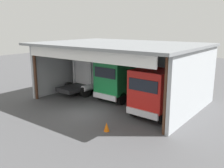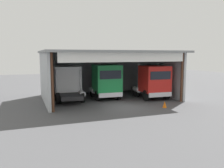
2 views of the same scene
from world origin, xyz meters
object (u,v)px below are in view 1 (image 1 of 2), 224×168
(oil_drum, at_px, (161,92))
(truck_white_center_bay, at_px, (89,74))
(truck_green_yard_outside, at_px, (116,79))
(truck_red_right_bay, at_px, (155,92))
(tool_cart, at_px, (156,89))
(traffic_cone, at_px, (107,127))

(oil_drum, bearing_deg, truck_white_center_bay, -156.80)
(oil_drum, bearing_deg, truck_green_yard_outside, -127.23)
(truck_white_center_bay, relative_size, truck_green_yard_outside, 1.07)
(truck_green_yard_outside, bearing_deg, truck_white_center_bay, -8.05)
(truck_green_yard_outside, xyz_separation_m, truck_red_right_bay, (4.55, -1.62, -0.08))
(oil_drum, height_order, tool_cart, tool_cart)
(oil_drum, relative_size, tool_cart, 0.89)
(truck_white_center_bay, height_order, tool_cart, truck_white_center_bay)
(truck_red_right_bay, height_order, oil_drum, truck_red_right_bay)
(truck_red_right_bay, relative_size, traffic_cone, 9.53)
(oil_drum, bearing_deg, traffic_cone, -84.73)
(truck_red_right_bay, bearing_deg, oil_drum, -65.86)
(truck_white_center_bay, distance_m, oil_drum, 7.06)
(oil_drum, height_order, traffic_cone, oil_drum)
(truck_red_right_bay, bearing_deg, truck_green_yard_outside, -16.65)
(truck_white_center_bay, xyz_separation_m, tool_cart, (5.74, 3.04, -1.26))
(truck_red_right_bay, height_order, traffic_cone, truck_red_right_bay)
(truck_white_center_bay, bearing_deg, truck_red_right_bay, -12.14)
(truck_green_yard_outside, distance_m, oil_drum, 4.53)
(tool_cart, bearing_deg, oil_drum, -25.99)
(oil_drum, distance_m, tool_cart, 0.71)
(truck_red_right_bay, distance_m, traffic_cone, 4.44)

